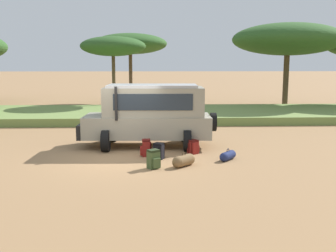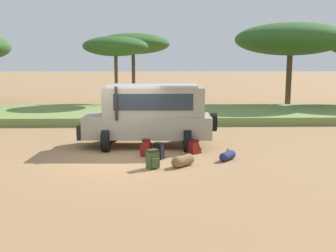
{
  "view_description": "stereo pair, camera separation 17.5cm",
  "coord_description": "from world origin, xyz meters",
  "px_view_note": "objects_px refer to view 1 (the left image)",
  "views": [
    {
      "loc": [
        0.96,
        -13.31,
        3.23
      ],
      "look_at": [
        1.56,
        0.77,
        1.0
      ],
      "focal_mm": 42.0,
      "sensor_mm": 36.0,
      "label": 1
    },
    {
      "loc": [
        1.14,
        -13.31,
        3.23
      ],
      "look_at": [
        1.56,
        0.77,
        1.0
      ],
      "focal_mm": 42.0,
      "sensor_mm": 36.0,
      "label": 2
    }
  ],
  "objects_px": {
    "duffel_bag_low_black_case": "(184,161)",
    "duffel_bag_soft_canvas": "(228,156)",
    "backpack_outermost": "(193,147)",
    "backpack_near_rear_wheel": "(154,159)",
    "acacia_tree_right_mid": "(130,44)",
    "acacia_tree_centre_back": "(113,47)",
    "backpack_beside_front_wheel": "(159,151)",
    "acacia_tree_far_right": "(288,40)",
    "safari_vehicle": "(150,114)",
    "backpack_cluster_center": "(146,148)"
  },
  "relations": [
    {
      "from": "duffel_bag_low_black_case",
      "to": "acacia_tree_right_mid",
      "type": "bearing_deg",
      "value": 97.49
    },
    {
      "from": "acacia_tree_right_mid",
      "to": "backpack_outermost",
      "type": "bearing_deg",
      "value": -80.37
    },
    {
      "from": "backpack_cluster_center",
      "to": "acacia_tree_centre_back",
      "type": "distance_m",
      "value": 14.9
    },
    {
      "from": "safari_vehicle",
      "to": "acacia_tree_right_mid",
      "type": "distance_m",
      "value": 17.96
    },
    {
      "from": "backpack_outermost",
      "to": "duffel_bag_low_black_case",
      "type": "height_order",
      "value": "backpack_outermost"
    },
    {
      "from": "backpack_outermost",
      "to": "duffel_bag_soft_canvas",
      "type": "height_order",
      "value": "backpack_outermost"
    },
    {
      "from": "safari_vehicle",
      "to": "backpack_outermost",
      "type": "height_order",
      "value": "safari_vehicle"
    },
    {
      "from": "acacia_tree_right_mid",
      "to": "backpack_cluster_center",
      "type": "bearing_deg",
      "value": -85.56
    },
    {
      "from": "backpack_near_rear_wheel",
      "to": "duffel_bag_soft_canvas",
      "type": "xyz_separation_m",
      "value": [
        2.53,
        0.98,
        -0.14
      ]
    },
    {
      "from": "backpack_beside_front_wheel",
      "to": "backpack_outermost",
      "type": "xyz_separation_m",
      "value": [
        1.27,
        0.76,
        -0.02
      ]
    },
    {
      "from": "acacia_tree_centre_back",
      "to": "acacia_tree_right_mid",
      "type": "height_order",
      "value": "acacia_tree_right_mid"
    },
    {
      "from": "backpack_beside_front_wheel",
      "to": "backpack_outermost",
      "type": "relative_size",
      "value": 1.09
    },
    {
      "from": "acacia_tree_right_mid",
      "to": "duffel_bag_low_black_case",
      "type": "bearing_deg",
      "value": -82.51
    },
    {
      "from": "backpack_beside_front_wheel",
      "to": "acacia_tree_far_right",
      "type": "xyz_separation_m",
      "value": [
        9.36,
        14.64,
        4.66
      ]
    },
    {
      "from": "safari_vehicle",
      "to": "backpack_cluster_center",
      "type": "xyz_separation_m",
      "value": [
        -0.16,
        -1.7,
        -1.0
      ]
    },
    {
      "from": "backpack_outermost",
      "to": "duffel_bag_soft_canvas",
      "type": "bearing_deg",
      "value": -43.3
    },
    {
      "from": "backpack_cluster_center",
      "to": "acacia_tree_far_right",
      "type": "distance_m",
      "value": 17.87
    },
    {
      "from": "acacia_tree_centre_back",
      "to": "backpack_outermost",
      "type": "bearing_deg",
      "value": -73.34
    },
    {
      "from": "acacia_tree_far_right",
      "to": "duffel_bag_low_black_case",
      "type": "bearing_deg",
      "value": -118.78
    },
    {
      "from": "backpack_near_rear_wheel",
      "to": "acacia_tree_centre_back",
      "type": "distance_m",
      "value": 16.53
    },
    {
      "from": "duffel_bag_low_black_case",
      "to": "acacia_tree_centre_back",
      "type": "distance_m",
      "value": 16.53
    },
    {
      "from": "backpack_beside_front_wheel",
      "to": "acacia_tree_centre_back",
      "type": "relative_size",
      "value": 0.11
    },
    {
      "from": "backpack_cluster_center",
      "to": "acacia_tree_centre_back",
      "type": "relative_size",
      "value": 0.12
    },
    {
      "from": "acacia_tree_far_right",
      "to": "backpack_cluster_center",
      "type": "bearing_deg",
      "value": -124.66
    },
    {
      "from": "backpack_cluster_center",
      "to": "duffel_bag_low_black_case",
      "type": "distance_m",
      "value": 1.9
    },
    {
      "from": "backpack_outermost",
      "to": "duffel_bag_low_black_case",
      "type": "relative_size",
      "value": 0.67
    },
    {
      "from": "backpack_beside_front_wheel",
      "to": "backpack_near_rear_wheel",
      "type": "relative_size",
      "value": 0.93
    },
    {
      "from": "backpack_outermost",
      "to": "acacia_tree_right_mid",
      "type": "bearing_deg",
      "value": 99.63
    },
    {
      "from": "duffel_bag_low_black_case",
      "to": "acacia_tree_centre_back",
      "type": "bearing_deg",
      "value": 103.16
    },
    {
      "from": "safari_vehicle",
      "to": "acacia_tree_right_mid",
      "type": "height_order",
      "value": "acacia_tree_right_mid"
    },
    {
      "from": "backpack_beside_front_wheel",
      "to": "backpack_outermost",
      "type": "bearing_deg",
      "value": 31.08
    },
    {
      "from": "backpack_outermost",
      "to": "backpack_near_rear_wheel",
      "type": "bearing_deg",
      "value": -126.13
    },
    {
      "from": "duffel_bag_low_black_case",
      "to": "duffel_bag_soft_canvas",
      "type": "relative_size",
      "value": 1.06
    },
    {
      "from": "backpack_beside_front_wheel",
      "to": "acacia_tree_right_mid",
      "type": "xyz_separation_m",
      "value": [
        -1.94,
        19.68,
        4.57
      ]
    },
    {
      "from": "backpack_cluster_center",
      "to": "safari_vehicle",
      "type": "bearing_deg",
      "value": 84.68
    },
    {
      "from": "backpack_outermost",
      "to": "acacia_tree_centre_back",
      "type": "relative_size",
      "value": 0.1
    },
    {
      "from": "duffel_bag_low_black_case",
      "to": "acacia_tree_far_right",
      "type": "bearing_deg",
      "value": 61.22
    },
    {
      "from": "safari_vehicle",
      "to": "duffel_bag_low_black_case",
      "type": "bearing_deg",
      "value": -71.24
    },
    {
      "from": "duffel_bag_low_black_case",
      "to": "acacia_tree_centre_back",
      "type": "xyz_separation_m",
      "value": [
        -3.64,
        15.56,
        4.23
      ]
    },
    {
      "from": "safari_vehicle",
      "to": "backpack_cluster_center",
      "type": "bearing_deg",
      "value": -95.32
    },
    {
      "from": "backpack_near_rear_wheel",
      "to": "acacia_tree_far_right",
      "type": "height_order",
      "value": "acacia_tree_far_right"
    },
    {
      "from": "backpack_beside_front_wheel",
      "to": "acacia_tree_far_right",
      "type": "relative_size",
      "value": 0.07
    },
    {
      "from": "duffel_bag_low_black_case",
      "to": "backpack_cluster_center",
      "type": "bearing_deg",
      "value": 130.37
    },
    {
      "from": "backpack_beside_front_wheel",
      "to": "duffel_bag_soft_canvas",
      "type": "xyz_separation_m",
      "value": [
        2.34,
        -0.25,
        -0.12
      ]
    },
    {
      "from": "backpack_cluster_center",
      "to": "backpack_outermost",
      "type": "height_order",
      "value": "backpack_cluster_center"
    },
    {
      "from": "duffel_bag_soft_canvas",
      "to": "backpack_beside_front_wheel",
      "type": "bearing_deg",
      "value": 173.87
    },
    {
      "from": "backpack_near_rear_wheel",
      "to": "acacia_tree_right_mid",
      "type": "height_order",
      "value": "acacia_tree_right_mid"
    },
    {
      "from": "backpack_cluster_center",
      "to": "backpack_near_rear_wheel",
      "type": "distance_m",
      "value": 1.69
    },
    {
      "from": "safari_vehicle",
      "to": "duffel_bag_low_black_case",
      "type": "relative_size",
      "value": 7.01
    },
    {
      "from": "backpack_outermost",
      "to": "acacia_tree_right_mid",
      "type": "relative_size",
      "value": 0.08
    }
  ]
}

